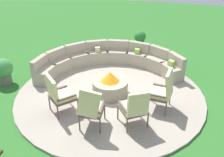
% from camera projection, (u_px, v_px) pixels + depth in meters
% --- Properties ---
extents(ground_plane, '(24.00, 24.00, 0.00)m').
position_uv_depth(ground_plane, '(110.00, 95.00, 7.69)').
color(ground_plane, '#2D6B28').
extents(patio_circle, '(5.33, 5.33, 0.06)m').
position_uv_depth(patio_circle, '(110.00, 95.00, 7.67)').
color(patio_circle, '#9E9384').
rests_on(patio_circle, ground_plane).
extents(fire_pit, '(1.00, 1.00, 0.70)m').
position_uv_depth(fire_pit, '(110.00, 86.00, 7.53)').
color(fire_pit, '#9E937F').
rests_on(fire_pit, patio_circle).
extents(curved_stone_bench, '(4.40, 2.60, 0.76)m').
position_uv_depth(curved_stone_bench, '(108.00, 61.00, 8.90)').
color(curved_stone_bench, '#9E937F').
rests_on(curved_stone_bench, patio_circle).
extents(lounge_chair_front_left, '(0.82, 0.85, 1.10)m').
position_uv_depth(lounge_chair_front_left, '(59.00, 94.00, 6.62)').
color(lounge_chair_front_left, brown).
rests_on(lounge_chair_front_left, patio_circle).
extents(lounge_chair_front_right, '(0.61, 0.65, 1.13)m').
position_uv_depth(lounge_chair_front_right, '(91.00, 107.00, 6.09)').
color(lounge_chair_front_right, brown).
rests_on(lounge_chair_front_right, patio_circle).
extents(lounge_chair_back_left, '(0.81, 0.83, 1.01)m').
position_uv_depth(lounge_chair_back_left, '(135.00, 107.00, 6.16)').
color(lounge_chair_back_left, brown).
rests_on(lounge_chair_back_left, patio_circle).
extents(lounge_chair_back_right, '(0.63, 0.65, 1.12)m').
position_uv_depth(lounge_chair_back_right, '(163.00, 90.00, 6.73)').
color(lounge_chair_back_right, brown).
rests_on(lounge_chair_back_right, patio_circle).
extents(potted_plant_0, '(0.46, 0.46, 0.73)m').
position_uv_depth(potted_plant_0, '(140.00, 39.00, 10.58)').
color(potted_plant_0, '#A89E8E').
rests_on(potted_plant_0, ground_plane).
extents(potted_plant_2, '(0.59, 0.59, 0.82)m').
position_uv_depth(potted_plant_2, '(3.00, 70.00, 8.09)').
color(potted_plant_2, '#605B56').
rests_on(potted_plant_2, ground_plane).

